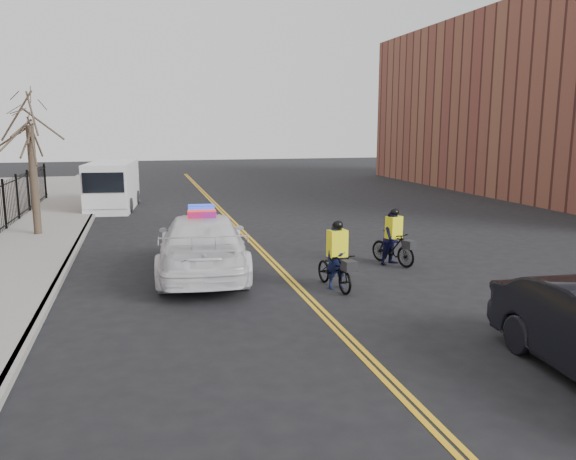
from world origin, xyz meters
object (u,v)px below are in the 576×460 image
(police_cruiser, at_px, (203,244))
(cyclist_near, at_px, (337,265))
(cargo_van, at_px, (112,186))
(cyclist_far, at_px, (394,242))

(police_cruiser, distance_m, cyclist_near, 3.90)
(cargo_van, distance_m, cyclist_far, 16.79)
(police_cruiser, xyz_separation_m, cargo_van, (-3.01, 14.07, 0.29))
(police_cruiser, height_order, cyclist_near, police_cruiser)
(police_cruiser, relative_size, cargo_van, 1.06)
(cyclist_near, relative_size, cyclist_far, 1.07)
(cyclist_far, bearing_deg, cargo_van, 99.11)
(cyclist_near, height_order, cyclist_far, cyclist_near)
(cyclist_near, xyz_separation_m, cyclist_far, (2.49, 1.97, 0.06))
(police_cruiser, bearing_deg, cyclist_far, -177.74)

